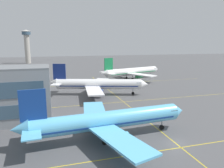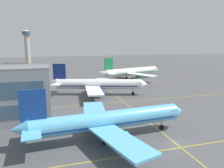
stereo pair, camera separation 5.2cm
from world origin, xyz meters
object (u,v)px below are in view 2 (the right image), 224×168
object	(u,v)px
airliner_front_gate	(107,120)
control_tower	(27,44)
airliner_third_row	(132,72)
airliner_second_row	(98,84)

from	to	relation	value
airliner_front_gate	control_tower	distance (m)	193.81
airliner_third_row	control_tower	distance (m)	137.05
airliner_front_gate	airliner_second_row	xyz separation A→B (m)	(6.76, 40.46, 0.10)
airliner_second_row	airliner_front_gate	bearing A→B (deg)	-99.49
airliner_front_gate	control_tower	world-z (taller)	control_tower
airliner_second_row	control_tower	xyz separation A→B (m)	(-39.35, 149.97, 15.38)
airliner_front_gate	airliner_third_row	xyz separation A→B (m)	(33.81, 71.51, 0.20)
airliner_front_gate	airliner_third_row	distance (m)	79.10
airliner_front_gate	airliner_second_row	size ratio (longest dim) A/B	1.00
airliner_third_row	control_tower	xyz separation A→B (m)	(-66.39, 118.91, 15.29)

